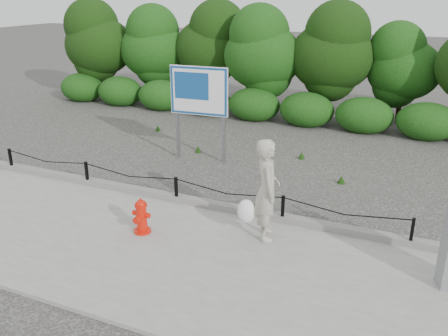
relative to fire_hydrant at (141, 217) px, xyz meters
The scene contains 8 objects.
ground 1.60m from the fire_hydrant, 92.58° to the left, with size 90.00×90.00×0.00m, color #2D2B28.
sidewalk 0.61m from the fire_hydrant, 98.46° to the right, with size 14.00×4.00×0.08m, color gray.
curb 1.61m from the fire_hydrant, 92.50° to the left, with size 14.00×0.22×0.14m, color slate.
chain_barrier 1.54m from the fire_hydrant, 92.58° to the left, with size 10.06×0.06×0.60m.
treeline 10.65m from the fire_hydrant, 89.92° to the left, with size 20.31×3.49×4.25m.
fire_hydrant is the anchor object (origin of this frame).
pedestrian 2.50m from the fire_hydrant, 19.36° to the left, with size 0.90×0.86×2.00m.
advertising_sign 4.77m from the fire_hydrant, 101.64° to the left, with size 1.67×0.24×2.68m.
Camera 1 is at (4.91, -8.55, 4.65)m, focal length 38.00 mm.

